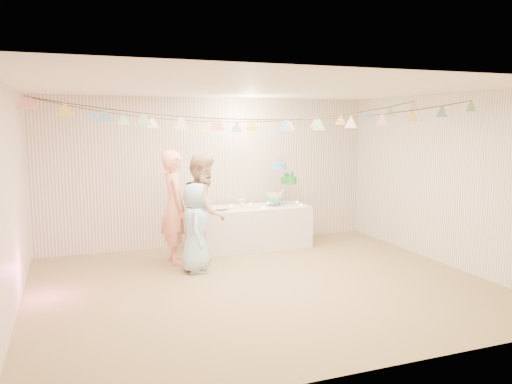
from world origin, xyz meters
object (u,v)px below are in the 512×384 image
object	(u,v)px
table	(254,227)
person_child	(195,228)
person_adult_a	(175,207)
cake_stand	(282,181)
person_adult_b	(204,211)

from	to	relation	value
table	person_child	world-z (taller)	person_child
person_adult_a	cake_stand	bearing A→B (deg)	-77.54
table	person_adult_b	size ratio (longest dim) A/B	1.12
cake_stand	person_adult_a	bearing A→B (deg)	-165.87
table	person_adult_b	bearing A→B (deg)	-142.79
table	person_adult_a	xyz separation A→B (m)	(-1.46, -0.46, 0.52)
cake_stand	person_adult_a	world-z (taller)	person_adult_a
table	cake_stand	world-z (taller)	cake_stand
cake_stand	person_adult_b	bearing A→B (deg)	-151.82
person_adult_a	person_child	world-z (taller)	person_adult_a
person_adult_b	person_adult_a	bearing A→B (deg)	67.64
cake_stand	person_child	world-z (taller)	cake_stand
table	cake_stand	size ratio (longest dim) A/B	2.49
cake_stand	person_child	xyz separation A→B (m)	(-1.83, -1.08, -0.48)
cake_stand	person_adult_b	world-z (taller)	person_adult_b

